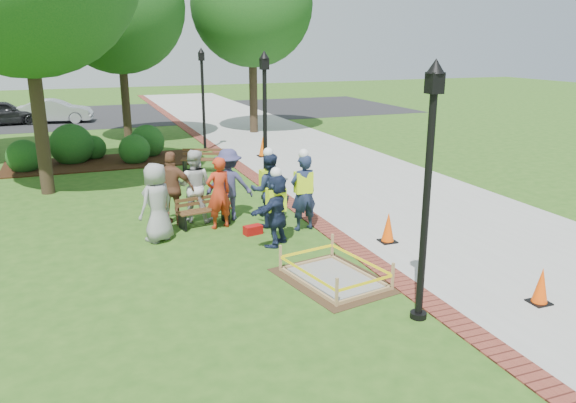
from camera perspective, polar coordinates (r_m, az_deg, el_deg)
name	(u,v)px	position (r m, az deg, el deg)	size (l,w,h in m)	color
ground	(286,264)	(11.83, -0.18, -6.40)	(100.00, 100.00, 0.00)	#285116
sidewalk	(314,158)	(22.54, 2.68, 4.46)	(6.00, 60.00, 0.02)	#9E9E99
brick_edging	(236,164)	(21.47, -5.31, 3.84)	(0.50, 60.00, 0.03)	maroon
mulch_bed	(102,163)	(22.69, -18.37, 3.76)	(7.00, 3.00, 0.05)	#381E0F
parking_lot	(137,114)	(37.69, -15.09, 8.58)	(36.00, 12.00, 0.01)	black
wet_concrete_pad	(334,269)	(11.03, 4.72, -6.85)	(2.11, 2.58, 0.55)	#47331E
bench_near	(204,217)	(14.31, -8.50, -1.56)	(1.40, 0.67, 0.73)	#51381B
bench_far	(203,165)	(20.26, -8.64, 3.70)	(1.57, 1.00, 0.81)	#4F281B
cone_front	(541,287)	(10.96, 24.31, -7.90)	(0.35, 0.35, 0.69)	black
cone_back	(388,228)	(13.15, 10.14, -2.68)	(0.37, 0.37, 0.73)	black
cone_far	(263,147)	(22.71, -2.56, 5.55)	(0.42, 0.42, 0.83)	black
toolbox	(253,230)	(13.60, -3.58, -2.90)	(0.44, 0.24, 0.22)	#9D0D0C
lamp_near	(428,175)	(9.09, 14.05, 2.63)	(0.28, 0.28, 4.26)	black
lamp_mid	(265,115)	(16.19, -2.37, 8.79)	(0.28, 0.28, 4.26)	black
lamp_far	(203,92)	(23.87, -8.65, 10.94)	(0.28, 0.28, 4.26)	black
tree_back	(118,7)	(26.80, -16.87, 18.40)	(5.77, 5.77, 8.83)	#3D2D1E
tree_right	(252,5)	(28.75, -3.69, 19.30)	(5.93, 5.93, 9.16)	#3D2D1E
shrub_a	(26,171)	(22.32, -25.08, 2.82)	(1.23, 1.23, 1.23)	#144717
shrub_b	(73,163)	(23.15, -20.97, 3.70)	(1.62, 1.62, 1.62)	#144717
shrub_c	(135,163)	(22.39, -15.23, 3.81)	(1.19, 1.19, 1.19)	#144717
shrub_d	(148,156)	(23.62, -14.02, 4.51)	(1.38, 1.38, 1.38)	#144717
shrub_e	(94,159)	(23.68, -19.09, 4.13)	(1.01, 1.01, 1.01)	#144717
casual_person_a	(157,203)	(13.26, -13.19, -0.11)	(0.70, 0.65, 1.85)	gray
casual_person_b	(219,193)	(13.93, -7.05, 0.86)	(0.64, 0.48, 1.80)	red
casual_person_c	(194,186)	(14.56, -9.51, 1.57)	(0.71, 0.60, 1.87)	silver
casual_person_d	(172,189)	(14.37, -11.66, 1.28)	(0.71, 0.62, 1.88)	brown
casual_person_e	(229,185)	(14.59, -6.02, 1.72)	(0.69, 0.57, 1.87)	#3A3862
hivis_worker_a	(276,207)	(12.65, -1.21, -0.53)	(0.63, 0.61, 1.82)	#1B1F47
hivis_worker_b	(303,191)	(13.66, 1.57, 1.12)	(0.65, 0.46, 2.03)	#171B3C
hivis_worker_c	(269,188)	(13.93, -1.99, 1.37)	(0.67, 0.50, 2.01)	#17273C
parked_car_a	(5,125)	(35.34, -26.84, 6.95)	(4.59, 1.99, 1.50)	#262629
parked_car_b	(56,123)	(35.10, -22.46, 7.41)	(4.44, 1.93, 1.45)	#BABCC0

